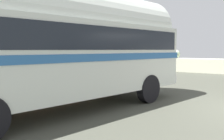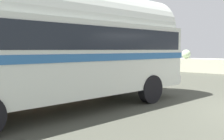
% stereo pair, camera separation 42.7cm
% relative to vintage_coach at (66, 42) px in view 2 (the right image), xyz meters
% --- Properties ---
extents(vintage_coach, '(3.97, 8.88, 3.70)m').
position_rel_vintage_coach_xyz_m(vintage_coach, '(0.00, 0.00, 0.00)').
color(vintage_coach, black).
rests_on(vintage_coach, ground).
extents(second_coach, '(3.79, 8.86, 3.70)m').
position_rel_vintage_coach_xyz_m(second_coach, '(-4.65, 0.41, 0.00)').
color(second_coach, black).
rests_on(second_coach, ground).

